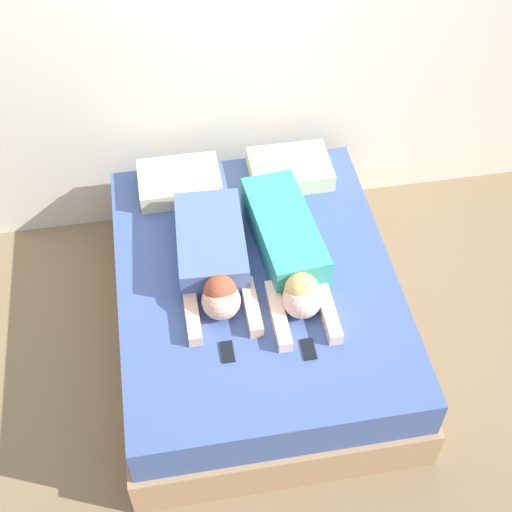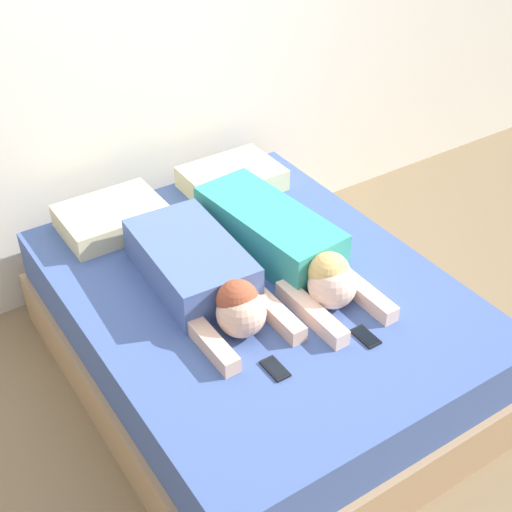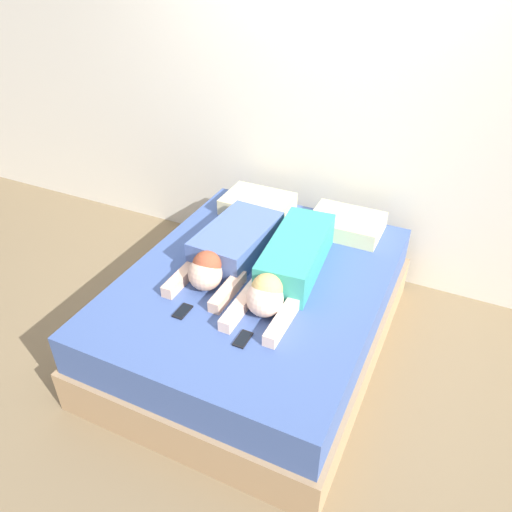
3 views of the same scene
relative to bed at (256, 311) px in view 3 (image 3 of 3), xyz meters
The scene contains 9 objects.
ground_plane 0.27m from the bed, ahead, with size 12.00×12.00×0.00m, color #7F6B4C.
wall_back 1.53m from the bed, 90.00° to the left, with size 12.00×0.06×2.60m.
bed is the anchor object (origin of this frame).
pillow_head_left 0.89m from the bed, 114.47° to the left, with size 0.49×0.36×0.12m.
pillow_head_right 0.89m from the bed, 65.53° to the left, with size 0.49×0.36×0.12m.
person_left 0.44m from the bed, 162.07° to the left, with size 0.40×0.93×0.23m.
person_right 0.43m from the bed, 16.20° to the left, with size 0.37×1.10×0.24m.
cell_phone_left 0.60m from the bed, 115.49° to the right, with size 0.06×0.13×0.01m.
cell_phone_right 0.63m from the bed, 71.69° to the right, with size 0.06×0.13×0.01m.
Camera 3 is at (1.05, -2.21, 2.38)m, focal length 35.00 mm.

